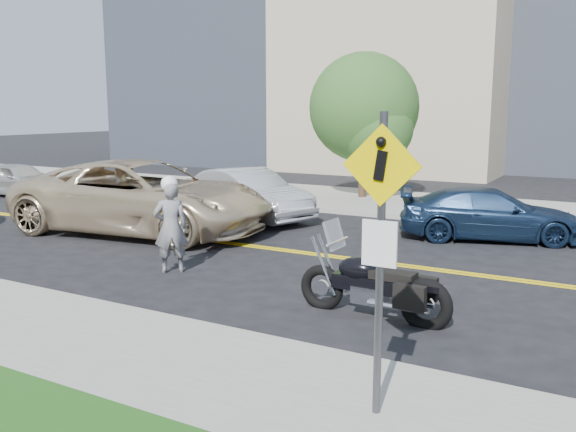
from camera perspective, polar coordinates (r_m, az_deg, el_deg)
The scene contains 11 objects.
ground_plane at distance 13.65m, azimuth 1.28°, elevation -3.44°, with size 120.00×120.00×0.00m, color black.
sidewalk_near at distance 8.13m, azimuth -25.14°, elevation -13.39°, with size 60.00×5.00×0.15m, color #9E9B91.
sidewalk_far at distance 20.44m, azimuth 11.19°, elevation 1.10°, with size 60.00×5.00×0.15m, color #9E9B91.
pedestrian_sign at distance 5.90m, azimuth 8.63°, elevation -1.96°, with size 0.78×0.08×3.00m.
motorcyclist at distance 12.05m, azimuth -10.92°, elevation -0.79°, with size 0.77×0.76×1.91m.
motorcycle at distance 9.41m, azimuth 8.02°, elevation -5.14°, with size 2.40×0.73×1.46m, color black, non-canonical shape.
suv at distance 16.13m, azimuth -13.42°, elevation 1.77°, with size 3.12×6.76×1.88m, color beige.
parked_car_white at distance 24.40m, azimuth -23.89°, elevation 3.15°, with size 1.47×3.65×1.24m, color beige.
parked_car_silver at distance 17.71m, azimuth -3.78°, elevation 2.06°, with size 1.55×4.44×1.46m, color silver.
parked_car_blue at distance 15.73m, azimuth 18.33°, elevation 0.19°, with size 1.76×4.34×1.26m, color #192E4D.
tree_far_a at distance 21.16m, azimuth 7.11°, elevation 10.03°, with size 3.71×3.71×5.07m.
Camera 1 is at (6.22, -11.73, 3.17)m, focal length 38.00 mm.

